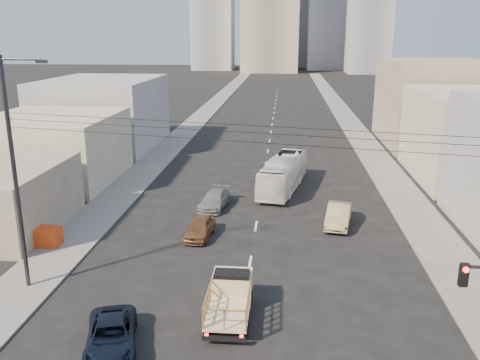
# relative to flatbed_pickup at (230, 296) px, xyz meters

# --- Properties ---
(ground) EXTENTS (420.00, 420.00, 0.00)m
(ground) POSITION_rel_flatbed_pickup_xyz_m (0.54, -2.03, -1.09)
(ground) COLOR black
(ground) RESTS_ON ground
(sidewalk_left) EXTENTS (3.50, 180.00, 0.12)m
(sidewalk_left) POSITION_rel_flatbed_pickup_xyz_m (-11.21, 67.97, -1.03)
(sidewalk_left) COLOR slate
(sidewalk_left) RESTS_ON ground
(sidewalk_right) EXTENTS (3.50, 180.00, 0.12)m
(sidewalk_right) POSITION_rel_flatbed_pickup_xyz_m (12.29, 67.97, -1.03)
(sidewalk_right) COLOR slate
(sidewalk_right) RESTS_ON ground
(lane_dashes) EXTENTS (0.15, 104.00, 0.01)m
(lane_dashes) POSITION_rel_flatbed_pickup_xyz_m (0.54, 50.97, -1.09)
(lane_dashes) COLOR silver
(lane_dashes) RESTS_ON ground
(flatbed_pickup) EXTENTS (1.95, 4.41, 1.90)m
(flatbed_pickup) POSITION_rel_flatbed_pickup_xyz_m (0.00, 0.00, 0.00)
(flatbed_pickup) COLOR beige
(flatbed_pickup) RESTS_ON ground
(navy_pickup) EXTENTS (3.18, 4.87, 1.25)m
(navy_pickup) POSITION_rel_flatbed_pickup_xyz_m (-4.74, -3.00, -0.47)
(navy_pickup) COLOR black
(navy_pickup) RESTS_ON ground
(city_bus) EXTENTS (4.37, 10.43, 2.83)m
(city_bus) POSITION_rel_flatbed_pickup_xyz_m (2.36, 21.03, 0.32)
(city_bus) COLOR silver
(city_bus) RESTS_ON ground
(sedan_brown) EXTENTS (1.84, 3.92, 1.30)m
(sedan_brown) POSITION_rel_flatbed_pickup_xyz_m (-3.04, 9.68, -0.45)
(sedan_brown) COLOR brown
(sedan_brown) RESTS_ON ground
(sedan_tan) EXTENTS (2.36, 4.71, 1.48)m
(sedan_tan) POSITION_rel_flatbed_pickup_xyz_m (6.30, 12.68, -0.35)
(sedan_tan) COLOR tan
(sedan_tan) RESTS_ON ground
(sedan_grey) EXTENTS (2.38, 4.62, 1.28)m
(sedan_grey) POSITION_rel_flatbed_pickup_xyz_m (-2.88, 15.62, -0.45)
(sedan_grey) COLOR slate
(sedan_grey) RESTS_ON ground
(streetlamp_left) EXTENTS (2.36, 0.25, 12.00)m
(streetlamp_left) POSITION_rel_flatbed_pickup_xyz_m (-10.85, 1.97, 5.34)
(streetlamp_left) COLOR #2D2D33
(streetlamp_left) RESTS_ON ground
(overhead_wires) EXTENTS (23.01, 5.02, 0.72)m
(overhead_wires) POSITION_rel_flatbed_pickup_xyz_m (0.54, -0.53, 7.87)
(overhead_wires) COLOR black
(overhead_wires) RESTS_ON ground
(crate_stack) EXTENTS (1.80, 1.20, 1.14)m
(crate_stack) POSITION_rel_flatbed_pickup_xyz_m (-12.46, 7.23, -0.40)
(crate_stack) COLOR #D04213
(crate_stack) RESTS_ON sidewalk_left
(bldg_right_mid) EXTENTS (11.00, 14.00, 8.00)m
(bldg_right_mid) POSITION_rel_flatbed_pickup_xyz_m (20.04, 25.97, 2.91)
(bldg_right_mid) COLOR #B7A993
(bldg_right_mid) RESTS_ON ground
(bldg_right_far) EXTENTS (12.00, 16.00, 10.00)m
(bldg_right_far) POSITION_rel_flatbed_pickup_xyz_m (20.54, 41.97, 3.91)
(bldg_right_far) COLOR gray
(bldg_right_far) RESTS_ON ground
(bldg_left_mid) EXTENTS (11.00, 12.00, 6.00)m
(bldg_left_mid) POSITION_rel_flatbed_pickup_xyz_m (-18.46, 21.97, 1.91)
(bldg_left_mid) COLOR #B7A993
(bldg_left_mid) RESTS_ON ground
(bldg_left_far) EXTENTS (12.00, 16.00, 8.00)m
(bldg_left_far) POSITION_rel_flatbed_pickup_xyz_m (-18.96, 36.97, 2.91)
(bldg_left_far) COLOR gray
(bldg_left_far) RESTS_ON ground
(midrise_ne) EXTENTS (16.00, 16.00, 40.00)m
(midrise_ne) POSITION_rel_flatbed_pickup_xyz_m (18.54, 182.97, 18.91)
(midrise_ne) COLOR gray
(midrise_ne) RESTS_ON ground
(midrise_nw) EXTENTS (15.00, 15.00, 34.00)m
(midrise_nw) POSITION_rel_flatbed_pickup_xyz_m (-25.46, 177.97, 15.91)
(midrise_nw) COLOR gray
(midrise_nw) RESTS_ON ground
(midrise_back) EXTENTS (18.00, 18.00, 44.00)m
(midrise_back) POSITION_rel_flatbed_pickup_xyz_m (6.54, 197.97, 20.91)
(midrise_back) COLOR gray
(midrise_back) RESTS_ON ground
(midrise_east) EXTENTS (14.00, 14.00, 28.00)m
(midrise_east) POSITION_rel_flatbed_pickup_xyz_m (30.54, 162.97, 12.91)
(midrise_east) COLOR gray
(midrise_east) RESTS_ON ground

